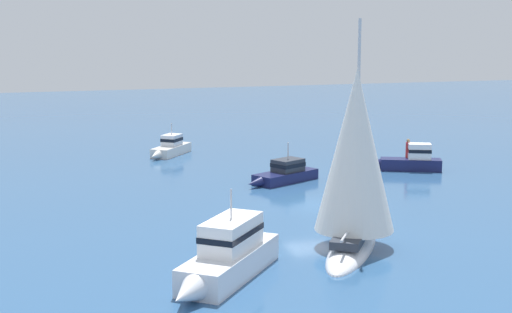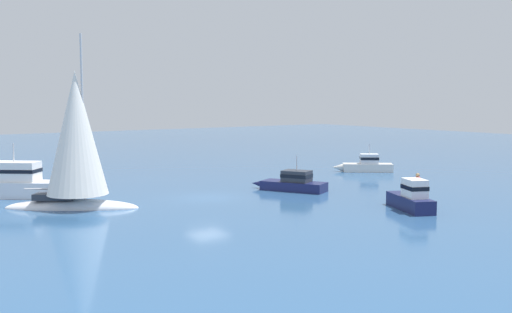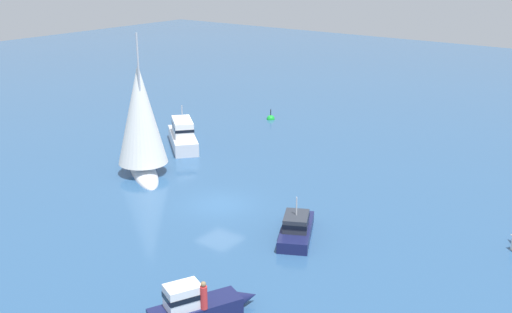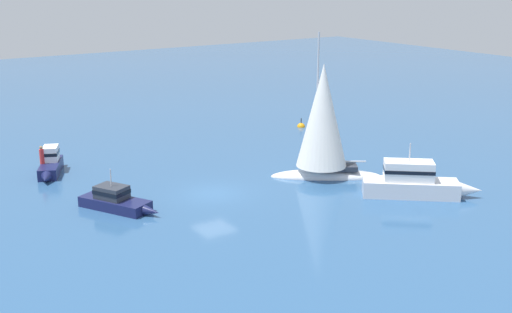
# 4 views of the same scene
# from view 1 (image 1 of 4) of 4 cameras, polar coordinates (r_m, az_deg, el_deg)

# --- Properties ---
(ground_plane) EXTENTS (160.00, 160.00, 0.00)m
(ground_plane) POSITION_cam_1_polar(r_m,az_deg,el_deg) (42.75, 4.05, -3.66)
(ground_plane) COLOR #2D5684
(launch) EXTENTS (3.07, 5.06, 2.13)m
(launch) POSITION_cam_1_polar(r_m,az_deg,el_deg) (53.74, 11.44, -0.28)
(launch) COLOR #191E4C
(launch) RESTS_ON ground
(ketch) EXTENTS (7.56, 5.98, 10.78)m
(ketch) POSITION_cam_1_polar(r_m,az_deg,el_deg) (34.08, 7.42, -0.65)
(ketch) COLOR white
(ketch) RESTS_ON ground
(motor_cruiser) EXTENTS (3.63, 5.54, 2.52)m
(motor_cruiser) POSITION_cam_1_polar(r_m,az_deg,el_deg) (48.81, 2.15, -1.26)
(motor_cruiser) COLOR #191E4C
(motor_cruiser) RESTS_ON ground
(motor_cruiser_1) EXTENTS (4.86, 4.13, 2.43)m
(motor_cruiser_1) POSITION_cam_1_polar(r_m,az_deg,el_deg) (59.15, -6.44, 0.66)
(motor_cruiser_1) COLOR silver
(motor_cruiser_1) RESTS_ON ground
(launch_1) EXTENTS (6.77, 6.02, 3.55)m
(launch_1) POSITION_cam_1_polar(r_m,az_deg,el_deg) (30.40, -2.19, -7.42)
(launch_1) COLOR white
(launch_1) RESTS_ON ground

